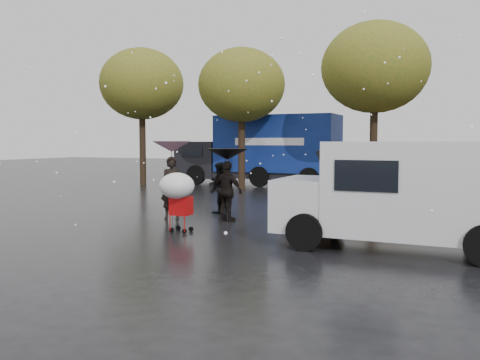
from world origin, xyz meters
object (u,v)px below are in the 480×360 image
at_px(person_black, 227,191).
at_px(white_van, 405,193).
at_px(shopping_cart, 178,189).
at_px(yellow_taxi, 387,178).
at_px(person_pink, 172,188).
at_px(vendor_cart, 308,196).
at_px(blue_truck, 262,150).

distance_m(person_black, white_van, 5.21).
relative_size(shopping_cart, yellow_taxi, 0.37).
xyz_separation_m(person_pink, white_van, (6.46, -1.51, 0.27)).
xyz_separation_m(person_black, yellow_taxi, (2.98, 9.53, -0.16)).
distance_m(person_black, shopping_cart, 2.19).
height_order(person_black, vendor_cart, person_black).
relative_size(vendor_cart, blue_truck, 0.18).
height_order(shopping_cart, blue_truck, blue_truck).
bearing_deg(person_pink, shopping_cart, -73.57).
distance_m(person_pink, person_black, 1.62).
distance_m(vendor_cart, white_van, 3.86).
bearing_deg(yellow_taxi, person_black, 154.40).
height_order(white_van, yellow_taxi, white_van).
bearing_deg(person_black, blue_truck, -59.90).
relative_size(person_pink, blue_truck, 0.21).
bearing_deg(white_van, vendor_cart, 136.80).
height_order(shopping_cart, yellow_taxi, shopping_cart).
height_order(vendor_cart, white_van, white_van).
height_order(vendor_cart, blue_truck, blue_truck).
bearing_deg(white_van, person_black, 159.50).
distance_m(person_pink, blue_truck, 11.88).
relative_size(vendor_cart, yellow_taxi, 0.38).
relative_size(person_pink, vendor_cart, 1.17).
relative_size(vendor_cart, white_van, 0.31).
distance_m(shopping_cart, yellow_taxi, 12.15).
height_order(person_pink, yellow_taxi, person_pink).
bearing_deg(vendor_cart, person_black, -158.83).
height_order(person_pink, blue_truck, blue_truck).
distance_m(white_van, yellow_taxi, 11.52).
xyz_separation_m(shopping_cart, blue_truck, (-3.17, 13.55, 0.69)).
bearing_deg(shopping_cart, vendor_cart, 51.26).
bearing_deg(blue_truck, vendor_cart, -62.39).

